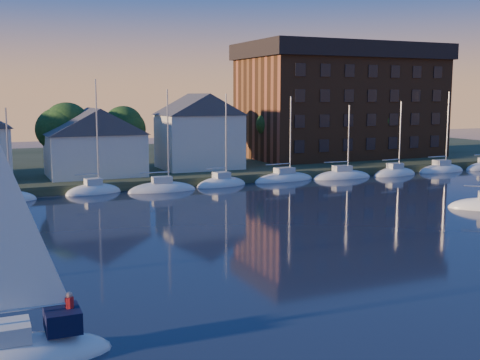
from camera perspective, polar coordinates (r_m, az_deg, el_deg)
shoreline_land at (r=93.13m, az=-11.92°, el=1.36°), size 160.00×50.00×2.00m
wooden_dock at (r=71.00m, az=-7.97°, el=-0.60°), size 120.00×3.00×1.00m
clubhouse_centre at (r=73.90m, az=-13.62°, el=3.60°), size 11.55×8.40×8.08m
clubhouse_east at (r=79.48m, az=-3.91°, el=4.73°), size 10.50×8.40×9.80m
condo_block at (r=96.53m, az=9.57°, el=7.48°), size 31.00×17.00×17.40m
tree_line at (r=81.41m, az=-8.88°, el=5.56°), size 93.40×5.40×8.90m
moored_fleet at (r=69.38m, az=-4.11°, el=-0.66°), size 95.50×2.40×12.05m
hero_sailboat at (r=26.45m, az=-21.66°, el=-14.77°), size 9.00×2.99×14.00m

